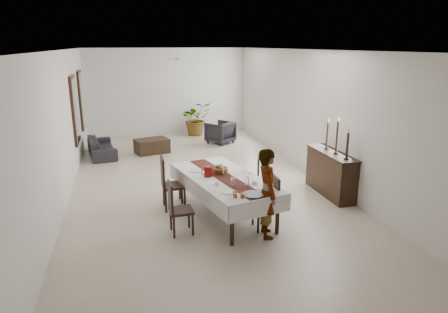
% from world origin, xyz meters
% --- Properties ---
extents(floor, '(6.00, 12.00, 0.00)m').
position_xyz_m(floor, '(0.00, 0.00, 0.00)').
color(floor, beige).
rests_on(floor, ground).
extents(ceiling, '(6.00, 12.00, 0.02)m').
position_xyz_m(ceiling, '(0.00, 0.00, 3.20)').
color(ceiling, white).
rests_on(ceiling, wall_back).
extents(wall_back, '(6.00, 0.02, 3.20)m').
position_xyz_m(wall_back, '(0.00, 6.00, 1.60)').
color(wall_back, silver).
rests_on(wall_back, floor).
extents(wall_front, '(6.00, 0.02, 3.20)m').
position_xyz_m(wall_front, '(0.00, -6.00, 1.60)').
color(wall_front, silver).
rests_on(wall_front, floor).
extents(wall_left, '(0.02, 12.00, 3.20)m').
position_xyz_m(wall_left, '(-3.00, 0.00, 1.60)').
color(wall_left, silver).
rests_on(wall_left, floor).
extents(wall_right, '(0.02, 12.00, 3.20)m').
position_xyz_m(wall_right, '(3.00, 0.00, 1.60)').
color(wall_right, silver).
rests_on(wall_right, floor).
extents(dining_table_top, '(1.60, 2.71, 0.05)m').
position_xyz_m(dining_table_top, '(0.13, -2.02, 0.77)').
color(dining_table_top, black).
rests_on(dining_table_top, table_leg_fl).
extents(table_leg_fl, '(0.09, 0.09, 0.74)m').
position_xyz_m(table_leg_fl, '(-0.05, -3.29, 0.37)').
color(table_leg_fl, black).
rests_on(table_leg_fl, floor).
extents(table_leg_fr, '(0.09, 0.09, 0.74)m').
position_xyz_m(table_leg_fr, '(0.86, -3.09, 0.37)').
color(table_leg_fr, black).
rests_on(table_leg_fr, floor).
extents(table_leg_bl, '(0.09, 0.09, 0.74)m').
position_xyz_m(table_leg_bl, '(-0.59, -0.94, 0.37)').
color(table_leg_bl, black).
rests_on(table_leg_bl, floor).
extents(table_leg_br, '(0.09, 0.09, 0.74)m').
position_xyz_m(table_leg_br, '(0.32, -0.74, 0.37)').
color(table_leg_br, black).
rests_on(table_leg_br, floor).
extents(tablecloth_top, '(1.82, 2.94, 0.01)m').
position_xyz_m(tablecloth_top, '(0.13, -2.02, 0.80)').
color(tablecloth_top, silver).
rests_on(tablecloth_top, dining_table_top).
extents(tablecloth_drape_left, '(0.62, 2.66, 0.32)m').
position_xyz_m(tablecloth_drape_left, '(-0.47, -2.15, 0.64)').
color(tablecloth_drape_left, silver).
rests_on(tablecloth_drape_left, dining_table_top).
extents(tablecloth_drape_right, '(0.62, 2.66, 0.32)m').
position_xyz_m(tablecloth_drape_right, '(0.74, -1.88, 0.64)').
color(tablecloth_drape_right, silver).
rests_on(tablecloth_drape_right, dining_table_top).
extents(tablecloth_drape_near, '(1.22, 0.29, 0.32)m').
position_xyz_m(tablecloth_drape_near, '(0.44, -3.34, 0.64)').
color(tablecloth_drape_near, silver).
rests_on(tablecloth_drape_near, dining_table_top).
extents(tablecloth_drape_far, '(1.22, 0.29, 0.32)m').
position_xyz_m(tablecloth_drape_far, '(-0.17, -0.69, 0.64)').
color(tablecloth_drape_far, silver).
rests_on(tablecloth_drape_far, dining_table_top).
extents(table_runner, '(0.95, 2.66, 0.00)m').
position_xyz_m(table_runner, '(0.13, -2.02, 0.81)').
color(table_runner, '#5B221A').
rests_on(table_runner, tablecloth_top).
extents(red_pitcher, '(0.19, 0.19, 0.21)m').
position_xyz_m(red_pitcher, '(-0.16, -1.92, 0.91)').
color(red_pitcher, maroon).
rests_on(red_pitcher, tablecloth_top).
extents(pitcher_handle, '(0.13, 0.05, 0.13)m').
position_xyz_m(pitcher_handle, '(-0.25, -1.94, 0.91)').
color(pitcher_handle, maroon).
rests_on(pitcher_handle, red_pitcher).
extents(wine_glass_near, '(0.07, 0.07, 0.18)m').
position_xyz_m(wine_glass_near, '(0.41, -2.66, 0.89)').
color(wine_glass_near, white).
rests_on(wine_glass_near, tablecloth_top).
extents(wine_glass_mid, '(0.07, 0.07, 0.18)m').
position_xyz_m(wine_glass_mid, '(0.16, -2.61, 0.89)').
color(wine_glass_mid, white).
rests_on(wine_glass_mid, tablecloth_top).
extents(wine_glass_far, '(0.07, 0.07, 0.18)m').
position_xyz_m(wine_glass_far, '(0.17, -1.95, 0.89)').
color(wine_glass_far, white).
rests_on(wine_glass_far, tablecloth_top).
extents(teacup_right, '(0.10, 0.10, 0.06)m').
position_xyz_m(teacup_right, '(0.58, -2.56, 0.84)').
color(teacup_right, silver).
rests_on(teacup_right, saucer_right).
extents(saucer_right, '(0.16, 0.16, 0.01)m').
position_xyz_m(saucer_right, '(0.58, -2.56, 0.81)').
color(saucer_right, silver).
rests_on(saucer_right, tablecloth_top).
extents(teacup_left, '(0.10, 0.10, 0.06)m').
position_xyz_m(teacup_left, '(-0.09, -2.45, 0.84)').
color(teacup_left, silver).
rests_on(teacup_left, saucer_left).
extents(saucer_left, '(0.16, 0.16, 0.01)m').
position_xyz_m(saucer_left, '(-0.09, -2.45, 0.81)').
color(saucer_left, white).
rests_on(saucer_left, tablecloth_top).
extents(plate_near_right, '(0.25, 0.25, 0.02)m').
position_xyz_m(plate_near_right, '(0.69, -2.86, 0.81)').
color(plate_near_right, silver).
rests_on(plate_near_right, tablecloth_top).
extents(bread_near_right, '(0.10, 0.10, 0.10)m').
position_xyz_m(bread_near_right, '(0.69, -2.86, 0.84)').
color(bread_near_right, tan).
rests_on(bread_near_right, plate_near_right).
extents(plate_near_left, '(0.25, 0.25, 0.02)m').
position_xyz_m(plate_near_left, '(0.00, -2.86, 0.81)').
color(plate_near_left, white).
rests_on(plate_near_left, tablecloth_top).
extents(plate_far_left, '(0.25, 0.25, 0.02)m').
position_xyz_m(plate_far_left, '(-0.33, -1.52, 0.81)').
color(plate_far_left, silver).
rests_on(plate_far_left, tablecloth_top).
extents(serving_tray, '(0.38, 0.38, 0.02)m').
position_xyz_m(serving_tray, '(0.38, -3.10, 0.81)').
color(serving_tray, '#3B3B3F').
rests_on(serving_tray, tablecloth_top).
extents(jam_jar_a, '(0.07, 0.07, 0.08)m').
position_xyz_m(jam_jar_a, '(0.16, -3.18, 0.84)').
color(jam_jar_a, '#933B15').
rests_on(jam_jar_a, tablecloth_top).
extents(jam_jar_b, '(0.07, 0.07, 0.08)m').
position_xyz_m(jam_jar_b, '(0.05, -3.14, 0.84)').
color(jam_jar_b, brown).
rests_on(jam_jar_b, tablecloth_top).
extents(jam_jar_c, '(0.07, 0.07, 0.08)m').
position_xyz_m(jam_jar_c, '(0.07, -3.03, 0.84)').
color(jam_jar_c, brown).
rests_on(jam_jar_c, tablecloth_top).
extents(fruit_basket, '(0.32, 0.32, 0.11)m').
position_xyz_m(fruit_basket, '(0.13, -1.75, 0.86)').
color(fruit_basket, brown).
rests_on(fruit_basket, tablecloth_top).
extents(fruit_red, '(0.10, 0.10, 0.10)m').
position_xyz_m(fruit_red, '(0.15, -1.72, 0.94)').
color(fruit_red, '#A02410').
rests_on(fruit_red, fruit_basket).
extents(fruit_green, '(0.08, 0.08, 0.08)m').
position_xyz_m(fruit_green, '(0.08, -1.72, 0.94)').
color(fruit_green, '#4E8026').
rests_on(fruit_green, fruit_basket).
extents(fruit_yellow, '(0.09, 0.09, 0.09)m').
position_xyz_m(fruit_yellow, '(0.14, -1.80, 0.94)').
color(fruit_yellow, gold).
rests_on(fruit_yellow, fruit_basket).
extents(chair_right_near_seat, '(0.44, 0.44, 0.05)m').
position_xyz_m(chair_right_near_seat, '(0.72, -2.79, 0.44)').
color(chair_right_near_seat, black).
rests_on(chair_right_near_seat, chair_right_near_leg_fl).
extents(chair_right_near_leg_fl, '(0.04, 0.04, 0.42)m').
position_xyz_m(chair_right_near_leg_fl, '(0.89, -2.98, 0.21)').
color(chair_right_near_leg_fl, black).
rests_on(chair_right_near_leg_fl, floor).
extents(chair_right_near_leg_fr, '(0.04, 0.04, 0.42)m').
position_xyz_m(chair_right_near_leg_fr, '(0.90, -2.63, 0.21)').
color(chair_right_near_leg_fr, black).
rests_on(chair_right_near_leg_fr, floor).
extents(chair_right_near_leg_bl, '(0.04, 0.04, 0.42)m').
position_xyz_m(chair_right_near_leg_bl, '(0.54, -2.96, 0.21)').
color(chair_right_near_leg_bl, black).
rests_on(chair_right_near_leg_bl, floor).
extents(chair_right_near_leg_br, '(0.04, 0.04, 0.42)m').
position_xyz_m(chair_right_near_leg_br, '(0.55, -2.61, 0.21)').
color(chair_right_near_leg_br, black).
rests_on(chair_right_near_leg_br, floor).
extents(chair_right_near_back, '(0.05, 0.43, 0.54)m').
position_xyz_m(chair_right_near_back, '(0.91, -2.80, 0.73)').
color(chair_right_near_back, black).
rests_on(chair_right_near_back, chair_right_near_seat).
extents(chair_right_far_seat, '(0.59, 0.59, 0.05)m').
position_xyz_m(chair_right_far_seat, '(0.76, -1.64, 0.48)').
color(chair_right_far_seat, black).
rests_on(chair_right_far_seat, chair_right_far_leg_fl).
extents(chair_right_far_leg_fl, '(0.06, 0.06, 0.45)m').
position_xyz_m(chair_right_far_leg_fl, '(0.88, -1.88, 0.23)').
color(chair_right_far_leg_fl, black).
rests_on(chair_right_far_leg_fl, floor).
extents(chair_right_far_leg_fr, '(0.06, 0.06, 0.45)m').
position_xyz_m(chair_right_far_leg_fr, '(1.00, -1.53, 0.23)').
color(chair_right_far_leg_fr, black).
rests_on(chair_right_far_leg_fr, floor).
extents(chair_right_far_leg_bl, '(0.06, 0.06, 0.45)m').
position_xyz_m(chair_right_far_leg_bl, '(0.52, -1.76, 0.23)').
color(chair_right_far_leg_bl, black).
rests_on(chair_right_far_leg_bl, floor).
extents(chair_right_far_leg_br, '(0.06, 0.06, 0.45)m').
position_xyz_m(chair_right_far_leg_br, '(0.65, -1.40, 0.23)').
color(chair_right_far_leg_br, black).
rests_on(chair_right_far_leg_br, floor).
extents(chair_right_far_back, '(0.19, 0.45, 0.58)m').
position_xyz_m(chair_right_far_back, '(0.96, -1.71, 0.79)').
color(chair_right_far_back, black).
rests_on(chair_right_far_back, chair_right_far_seat).
extents(chair_left_near_seat, '(0.43, 0.43, 0.05)m').
position_xyz_m(chair_left_near_seat, '(-0.81, -2.60, 0.43)').
color(chair_left_near_seat, black).
rests_on(chair_left_near_seat, chair_left_near_leg_fl).
extents(chair_left_near_leg_fl, '(0.04, 0.04, 0.41)m').
position_xyz_m(chair_left_near_leg_fl, '(-0.98, -2.44, 0.20)').
color(chair_left_near_leg_fl, black).
rests_on(chair_left_near_leg_fl, floor).
extents(chair_left_near_leg_fr, '(0.04, 0.04, 0.41)m').
position_xyz_m(chair_left_near_leg_fr, '(-0.97, -2.78, 0.20)').
color(chair_left_near_leg_fr, black).
rests_on(chair_left_near_leg_fr, floor).
extents(chair_left_near_leg_bl, '(0.04, 0.04, 0.41)m').
position_xyz_m(chair_left_near_leg_bl, '(-0.65, -2.43, 0.20)').
color(chair_left_near_leg_bl, black).
rests_on(chair_left_near_leg_bl, floor).
extents(chair_left_near_leg_br, '(0.04, 0.04, 0.41)m').
position_xyz_m(chair_left_near_leg_br, '(-0.63, -2.77, 0.20)').
color(chair_left_near_leg_br, black).
rests_on(chair_left_near_leg_br, floor).
extents(chair_left_near_back, '(0.05, 0.41, 0.53)m').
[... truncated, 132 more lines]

